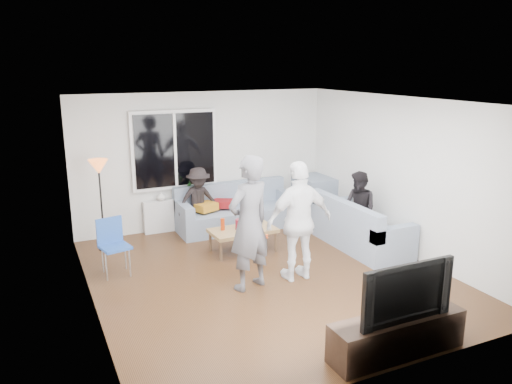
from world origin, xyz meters
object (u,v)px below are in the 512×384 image
sofa_back_section (237,207)px  side_chair (115,248)px  sofa_right_section (360,223)px  tv_console (397,335)px  player_left (249,223)px  coffee_table (243,240)px  floor_lamp (102,206)px  spectator_right (359,209)px  television (400,289)px  player_right (299,221)px  spectator_back (199,201)px

sofa_back_section → side_chair: bearing=-152.9°
sofa_right_section → tv_console: bearing=150.8°
tv_console → player_left: bearing=109.2°
coffee_table → floor_lamp: bearing=152.8°
spectator_right → floor_lamp: bearing=-117.9°
spectator_right → side_chair: bearing=-102.4°
side_chair → television: (2.42, -3.48, 0.34)m
coffee_table → player_right: player_right is taller
spectator_right → spectator_back: size_ratio=1.05×
spectator_right → television: size_ratio=1.14×
coffee_table → sofa_back_section: bearing=72.0°
sofa_right_section → side_chair: (-4.07, 0.53, 0.01)m
sofa_right_section → player_left: bearing=106.7°
sofa_back_section → player_right: 2.60m
side_chair → coffee_table: bearing=-10.6°
coffee_table → sofa_right_section: bearing=-17.4°
player_left → sofa_right_section: bearing=178.4°
player_left → side_chair: bearing=-55.6°
player_left → player_right: bearing=160.7°
player_right → spectator_back: player_right is taller
sofa_back_section → television: 4.78m
sofa_back_section → spectator_back: bearing=177.7°
sofa_right_section → tv_console: (-1.65, -2.96, -0.20)m
player_left → tv_console: bearing=91.0°
side_chair → spectator_right: (4.07, -0.48, 0.23)m
floor_lamp → television: 5.25m
sofa_right_section → television: television is taller
spectator_right → player_right: bearing=-70.0°
spectator_back → tv_console: size_ratio=0.79×
sofa_back_section → sofa_right_section: bearing=-49.4°
floor_lamp → player_left: 2.94m
player_left → player_right: 0.80m
coffee_table → spectator_right: bearing=-16.3°
television → side_chair: bearing=124.8°
sofa_right_section → spectator_right: size_ratio=1.52×
sofa_right_section → floor_lamp: 4.43m
coffee_table → floor_lamp: size_ratio=0.71×
sofa_right_section → player_left: (-2.43, -0.73, 0.54)m
floor_lamp → tv_console: size_ratio=0.97×
player_left → spectator_right: player_left is taller
sofa_right_section → tv_console: size_ratio=1.25×
sofa_right_section → coffee_table: sofa_right_section is taller
side_chair → television: television is taller
side_chair → floor_lamp: bearing=77.1°
coffee_table → spectator_back: 1.36m
floor_lamp → television: size_ratio=1.35×
spectator_back → coffee_table: bearing=-77.0°
television → spectator_right: bearing=61.1°
tv_console → television: television is taller
side_chair → spectator_right: 4.10m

